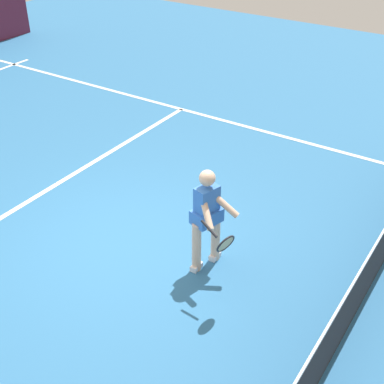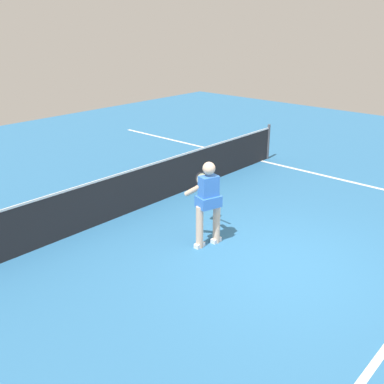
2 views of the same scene
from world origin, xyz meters
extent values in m
plane|color=teal|center=(0.00, 0.00, 0.00)|extent=(26.66, 26.66, 0.00)
cube|color=white|center=(0.00, -2.04, 0.00)|extent=(9.28, 0.10, 0.01)
cube|color=white|center=(-4.64, 0.00, 0.00)|extent=(0.10, 18.51, 0.01)
cube|color=#232326|center=(0.00, 3.49, 0.44)|extent=(9.80, 0.02, 0.88)
cube|color=white|center=(0.00, 3.49, 0.90)|extent=(9.80, 0.02, 0.04)
cylinder|color=beige|center=(-0.44, 1.41, 0.39)|extent=(0.13, 0.13, 0.78)
cylinder|color=beige|center=(-0.10, 1.31, 0.39)|extent=(0.13, 0.13, 0.78)
cube|color=white|center=(-0.44, 1.41, 0.04)|extent=(0.20, 0.10, 0.08)
cube|color=white|center=(-0.10, 1.31, 0.04)|extent=(0.20, 0.10, 0.08)
cube|color=#3875D6|center=(-0.27, 1.36, 1.04)|extent=(0.36, 0.28, 0.52)
cube|color=#3875D6|center=(-0.27, 1.36, 0.84)|extent=(0.46, 0.38, 0.20)
sphere|color=beige|center=(-0.27, 1.36, 1.44)|extent=(0.22, 0.22, 0.22)
cylinder|color=beige|center=(-0.37, 1.54, 1.06)|extent=(0.16, 0.49, 0.37)
cylinder|color=beige|center=(-0.08, 1.46, 1.06)|extent=(0.38, 0.42, 0.37)
cylinder|color=black|center=(0.17, 1.67, 1.02)|extent=(0.12, 0.29, 0.14)
torus|color=black|center=(0.25, 1.95, 0.96)|extent=(0.31, 0.19, 0.28)
cylinder|color=beige|center=(0.25, 1.95, 0.96)|extent=(0.26, 0.15, 0.23)
camera|label=1|loc=(4.78, 4.42, 4.98)|focal=49.54mm
camera|label=2|loc=(-5.85, -3.26, 3.81)|focal=42.35mm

